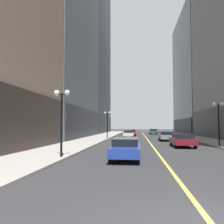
{
  "coord_description": "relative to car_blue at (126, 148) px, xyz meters",
  "views": [
    {
      "loc": [
        -1.59,
        -4.85,
        2.13
      ],
      "look_at": [
        -5.33,
        29.77,
        4.19
      ],
      "focal_mm": 36.95,
      "sensor_mm": 36.0,
      "label": 1
    }
  ],
  "objects": [
    {
      "name": "ground_plane",
      "position": [
        2.31,
        25.06,
        -0.72
      ],
      "size": [
        200.0,
        200.0,
        0.0
      ],
      "primitive_type": "plane",
      "color": "#2D2D30"
    },
    {
      "name": "sidewalk_left",
      "position": [
        -5.94,
        25.06,
        -0.65
      ],
      "size": [
        4.5,
        78.0,
        0.15
      ],
      "primitive_type": "cube",
      "color": "#9E9991",
      "rests_on": "ground"
    },
    {
      "name": "sidewalk_right",
      "position": [
        10.56,
        25.06,
        -0.65
      ],
      "size": [
        4.5,
        78.0,
        0.15
      ],
      "primitive_type": "cube",
      "color": "#9E9991",
      "rests_on": "ground"
    },
    {
      "name": "lane_centre_stripe",
      "position": [
        2.31,
        25.06,
        -0.72
      ],
      "size": [
        0.16,
        70.0,
        0.01
      ],
      "primitive_type": "cube",
      "color": "#E5D64C",
      "rests_on": "ground"
    },
    {
      "name": "building_left_far",
      "position": [
        -14.01,
        50.06,
        30.43
      ],
      "size": [
        11.84,
        26.0,
        62.49
      ],
      "color": "#4C515B",
      "rests_on": "ground"
    },
    {
      "name": "building_right_far",
      "position": [
        20.12,
        50.06,
        15.7
      ],
      "size": [
        14.83,
        26.0,
        32.95
      ],
      "color": "#4C515B",
      "rests_on": "ground"
    },
    {
      "name": "car_blue",
      "position": [
        0.0,
        0.0,
        0.0
      ],
      "size": [
        1.77,
        4.8,
        1.32
      ],
      "color": "navy",
      "rests_on": "ground"
    },
    {
      "name": "car_maroon",
      "position": [
        5.2,
        8.71,
        -0.0
      ],
      "size": [
        1.98,
        4.39,
        1.32
      ],
      "color": "maroon",
      "rests_on": "ground"
    },
    {
      "name": "car_grey",
      "position": [
        4.83,
        18.39,
        0.0
      ],
      "size": [
        2.0,
        4.7,
        1.32
      ],
      "color": "slate",
      "rests_on": "ground"
    },
    {
      "name": "car_white",
      "position": [
        -0.75,
        26.31,
        -0.0
      ],
      "size": [
        1.74,
        4.14,
        1.32
      ],
      "color": "silver",
      "rests_on": "ground"
    },
    {
      "name": "car_red",
      "position": [
        -0.43,
        33.83,
        -0.0
      ],
      "size": [
        1.97,
        4.18,
        1.32
      ],
      "color": "#B21919",
      "rests_on": "ground"
    },
    {
      "name": "car_green",
      "position": [
        4.75,
        43.29,
        -0.0
      ],
      "size": [
        1.84,
        4.6,
        1.32
      ],
      "color": "#196038",
      "rests_on": "ground"
    },
    {
      "name": "street_lamp_left_near",
      "position": [
        -4.09,
        -0.43,
        2.54
      ],
      "size": [
        1.06,
        0.36,
        4.43
      ],
      "color": "black",
      "rests_on": "ground"
    },
    {
      "name": "street_lamp_left_far",
      "position": [
        -4.09,
        22.64,
        2.54
      ],
      "size": [
        1.06,
        0.36,
        4.43
      ],
      "color": "black",
      "rests_on": "ground"
    },
    {
      "name": "street_lamp_right_mid",
      "position": [
        8.71,
        8.79,
        2.54
      ],
      "size": [
        1.06,
        0.36,
        4.43
      ],
      "color": "black",
      "rests_on": "ground"
    }
  ]
}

